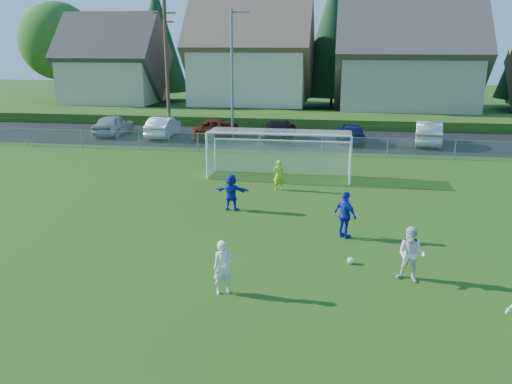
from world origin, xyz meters
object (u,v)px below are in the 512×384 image
player_white_b (411,254)px  car_a (113,125)px  player_blue_a (345,215)px  soccer_goal (280,146)px  car_d (279,130)px  player_white_a (223,267)px  player_blue_b (231,192)px  soccer_ball (351,261)px  car_c (216,128)px  car_f (429,133)px  car_e (351,132)px  goalkeeper (279,175)px  car_b (163,127)px

player_white_b → car_a: player_white_b is taller
player_blue_a → soccer_goal: size_ratio=0.23×
car_d → player_white_a: bearing=92.8°
player_blue_b → car_a: player_blue_b is taller
soccer_ball → player_white_b: (1.73, -1.02, 0.74)m
car_a → car_c: car_a is taller
player_white_a → car_f: bearing=45.1°
player_blue_a → car_e: player_blue_a is taller
player_blue_a → car_c: size_ratio=0.34×
player_white_b → car_f: size_ratio=0.35×
player_white_b → goalkeeper: bearing=136.8°
player_blue_a → player_blue_b: (-4.75, 2.66, -0.09)m
car_c → player_blue_a: bearing=117.6°
soccer_goal → car_f: bearing=49.6°
car_b → soccer_goal: (9.92, -10.73, 0.87)m
player_blue_b → goalkeeper: size_ratio=1.07×
player_white_b → car_f: bearing=99.6°
player_blue_b → car_d: player_blue_b is taller
car_a → soccer_goal: (13.93, -11.01, 0.86)m
car_a → car_f: size_ratio=0.93×
player_blue_b → car_b: bearing=-60.5°
player_white_a → car_d: size_ratio=0.31×
car_d → car_e: (5.07, -0.34, -0.02)m
car_c → car_e: car_e is taller
soccer_ball → player_blue_a: 2.54m
soccer_ball → car_b: bearing=121.7°
goalkeeper → soccer_goal: bearing=-100.9°
soccer_ball → car_d: car_d is taller
car_b → car_d: bearing=178.7°
player_white_a → goalkeeper: player_white_a is taller
car_c → soccer_goal: size_ratio=0.69×
player_blue_a → soccer_goal: soccer_goal is taller
player_white_a → soccer_goal: 13.85m
goalkeeper → player_blue_b: bearing=49.0°
car_b → soccer_goal: soccer_goal is taller
car_e → soccer_ball: bearing=83.3°
goalkeeper → car_e: size_ratio=0.35×
player_blue_a → car_e: size_ratio=0.41×
player_white_a → car_f: car_f is taller
player_white_a → car_f: size_ratio=0.32×
player_white_a → goalkeeper: 11.28m
player_blue_b → car_c: size_ratio=0.30×
player_blue_a → car_a: (-17.32, 19.73, -0.10)m
car_f → soccer_goal: soccer_goal is taller
car_b → car_c: bearing=-179.3°
player_white_a → car_f: 26.18m
player_blue_a → car_a: bearing=-4.1°
car_c → soccer_ball: bearing=115.5°
car_a → car_f: car_f is taller
car_b → car_c: size_ratio=0.89×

